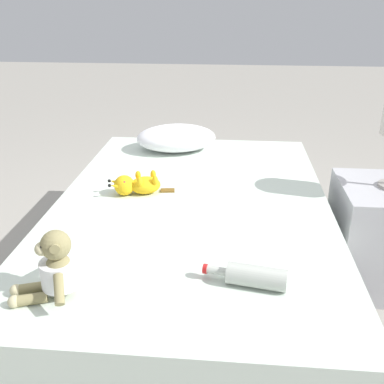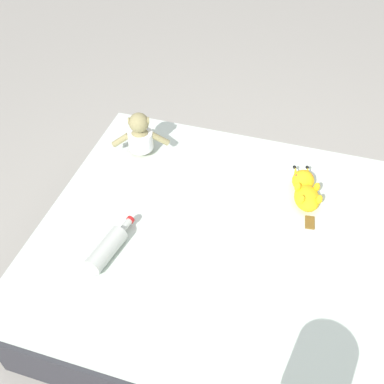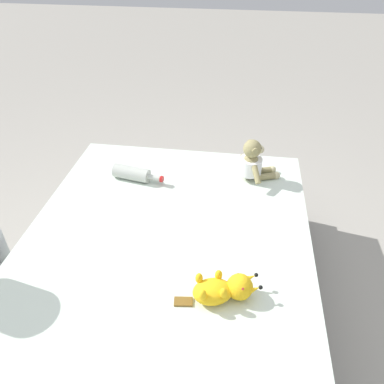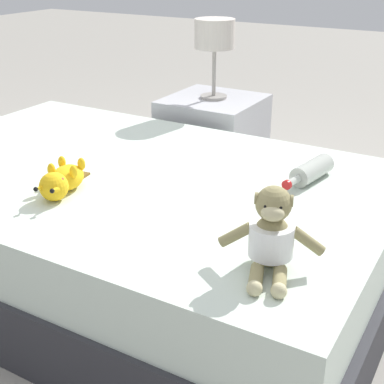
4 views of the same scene
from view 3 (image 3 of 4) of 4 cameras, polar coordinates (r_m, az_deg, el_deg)
name	(u,v)px [view 3 (image 3 of 4)]	position (r m, az deg, el deg)	size (l,w,h in m)	color
ground_plane	(161,342)	(1.92, -4.78, -22.03)	(16.00, 16.00, 0.00)	#9E998E
bed	(158,312)	(1.72, -5.19, -17.94)	(1.33, 2.06, 0.48)	#2D2D33
plush_monkey	(253,163)	(2.02, 9.31, 4.43)	(0.25, 0.28, 0.24)	#8E8456
plush_yellow_creature	(224,289)	(1.43, 4.96, -14.67)	(0.32, 0.17, 0.10)	yellow
glass_bottle	(133,173)	(2.04, -9.09, 2.83)	(0.29, 0.11, 0.08)	#B7BCB2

